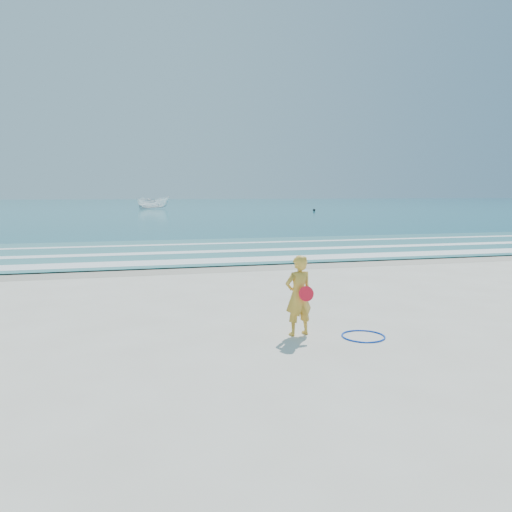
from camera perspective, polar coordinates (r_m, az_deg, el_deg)
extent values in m
plane|color=silver|center=(8.70, 7.21, -9.77)|extent=(400.00, 400.00, 0.00)
cube|color=#B2A893|center=(17.19, -4.02, -1.27)|extent=(400.00, 2.40, 0.00)
cube|color=#19727F|center=(112.78, -13.15, 5.75)|extent=(400.00, 190.00, 0.04)
cube|color=#59B7AD|center=(22.07, -6.43, 0.70)|extent=(400.00, 10.00, 0.01)
cube|color=white|center=(18.45, -4.77, -0.53)|extent=(400.00, 1.40, 0.01)
cube|color=white|center=(21.29, -6.12, 0.49)|extent=(400.00, 0.90, 0.01)
cube|color=white|center=(24.54, -7.28, 1.36)|extent=(400.00, 0.60, 0.01)
torus|color=#0B3DC8|center=(9.14, 12.15, -8.94)|extent=(0.85, 0.85, 0.03)
imported|color=white|center=(79.85, -11.66, 5.98)|extent=(5.30, 2.72, 1.95)
sphere|color=black|center=(68.90, 6.65, 5.25)|extent=(0.36, 0.36, 0.36)
imported|color=gold|center=(8.93, 4.88, -4.51)|extent=(0.58, 0.44, 1.44)
cylinder|color=#FF162A|center=(8.78, 5.77, -4.32)|extent=(0.27, 0.08, 0.27)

